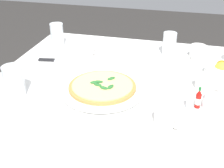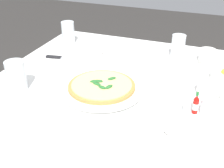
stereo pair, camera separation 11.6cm
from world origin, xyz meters
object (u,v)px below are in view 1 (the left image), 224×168
(pizza_plate, at_px, (102,89))
(dinner_knife, at_px, (57,60))
(napkin_folded, at_px, (57,63))
(water_glass_back_corner, at_px, (57,36))
(citrus_bowl, at_px, (223,70))
(hot_sauce_bottle, at_px, (198,99))
(pepper_shaker, at_px, (190,102))
(coffee_cup_far_left, at_px, (166,118))
(salt_shaker, at_px, (206,101))
(water_glass_near_left, at_px, (169,45))
(coffee_cup_left_edge, at_px, (205,84))
(pizza, at_px, (102,86))
(coffee_cup_center_back, at_px, (101,49))
(water_glass_near_right, at_px, (14,83))
(coffee_cup_far_right, at_px, (198,53))

(pizza_plate, bearing_deg, dinner_knife, 145.77)
(napkin_folded, bearing_deg, water_glass_back_corner, 107.20)
(citrus_bowl, distance_m, hot_sauce_bottle, 0.30)
(water_glass_back_corner, xyz_separation_m, citrus_bowl, (0.84, -0.15, -0.03))
(pepper_shaker, bearing_deg, coffee_cup_far_left, -121.50)
(coffee_cup_far_left, bearing_deg, salt_shaker, 47.37)
(water_glass_back_corner, height_order, water_glass_near_left, water_glass_back_corner)
(coffee_cup_left_edge, bearing_deg, pizza_plate, -163.91)
(napkin_folded, relative_size, citrus_bowl, 1.54)
(pizza_plate, xyz_separation_m, pizza, (0.00, 0.00, 0.01))
(coffee_cup_far_left, bearing_deg, hot_sauce_bottle, 52.11)
(coffee_cup_center_back, bearing_deg, pizza_plate, -72.71)
(pizza, bearing_deg, dinner_knife, 145.78)
(coffee_cup_far_left, distance_m, citrus_bowl, 0.47)
(salt_shaker, bearing_deg, water_glass_near_left, 110.62)
(coffee_cup_center_back, distance_m, water_glass_near_right, 0.51)
(napkin_folded, distance_m, salt_shaker, 0.69)
(citrus_bowl, bearing_deg, coffee_cup_left_edge, -117.22)
(coffee_cup_left_edge, height_order, coffee_cup_center_back, coffee_cup_center_back)
(coffee_cup_left_edge, distance_m, pepper_shaker, 0.16)
(dinner_knife, height_order, citrus_bowl, citrus_bowl)
(pepper_shaker, bearing_deg, dinner_knife, 160.19)
(coffee_cup_center_back, relative_size, water_glass_back_corner, 1.05)
(coffee_cup_far_right, distance_m, water_glass_near_right, 0.86)
(coffee_cup_far_right, relative_size, dinner_knife, 0.67)
(pizza_plate, relative_size, pizza, 1.25)
(dinner_knife, distance_m, salt_shaker, 0.69)
(coffee_cup_center_back, height_order, napkin_folded, coffee_cup_center_back)
(dinner_knife, bearing_deg, pepper_shaker, -29.70)
(coffee_cup_left_edge, height_order, salt_shaker, coffee_cup_left_edge)
(water_glass_near_right, bearing_deg, hot_sauce_bottle, 7.17)
(dinner_knife, distance_m, citrus_bowl, 0.74)
(coffee_cup_left_edge, height_order, citrus_bowl, citrus_bowl)
(coffee_cup_far_left, distance_m, dinner_knife, 0.63)
(pizza_plate, distance_m, coffee_cup_far_right, 0.56)
(pizza, distance_m, citrus_bowl, 0.54)
(pizza_plate, bearing_deg, coffee_cup_center_back, 107.29)
(pizza, distance_m, water_glass_near_left, 0.49)
(coffee_cup_far_right, bearing_deg, pizza_plate, -130.60)
(coffee_cup_left_edge, distance_m, salt_shaker, 0.13)
(hot_sauce_bottle, distance_m, salt_shaker, 0.03)
(napkin_folded, xyz_separation_m, salt_shaker, (0.67, -0.20, 0.02))
(pizza_plate, bearing_deg, coffee_cup_far_left, -30.94)
(coffee_cup_far_left, distance_m, hot_sauce_bottle, 0.17)
(coffee_cup_far_left, height_order, salt_shaker, coffee_cup_far_left)
(napkin_folded, bearing_deg, coffee_cup_far_left, -37.66)
(coffee_cup_center_back, xyz_separation_m, citrus_bowl, (0.58, -0.10, -0.00))
(coffee_cup_far_right, relative_size, pepper_shaker, 2.31)
(napkin_folded, relative_size, salt_shaker, 4.10)
(hot_sauce_bottle, bearing_deg, napkin_folded, 161.93)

